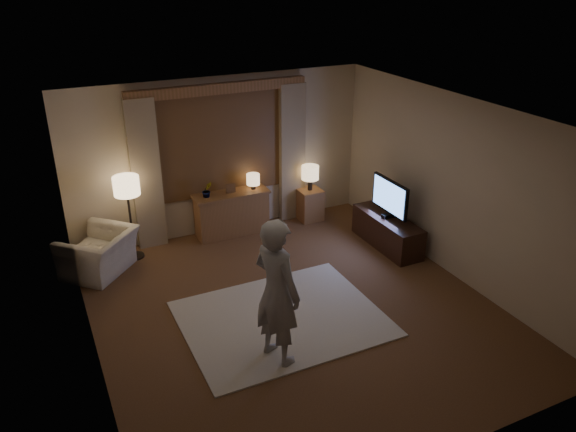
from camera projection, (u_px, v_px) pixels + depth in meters
room at (278, 203)px, 7.30m from camera, size 5.04×5.54×2.64m
rug at (282, 319)px, 7.23m from camera, size 2.50×2.00×0.02m
sideboard at (232, 214)px, 9.37m from camera, size 1.20×0.40×0.70m
picture_frame at (231, 189)px, 9.18m from camera, size 0.16×0.02×0.20m
plant at (207, 190)px, 9.00m from camera, size 0.17×0.13×0.30m
table_lamp_sideboard at (253, 180)px, 9.30m from camera, size 0.22×0.22×0.30m
floor_lamp at (127, 190)px, 8.29m from camera, size 0.39×0.39×1.33m
armchair at (99, 253)px, 8.20m from camera, size 1.29×1.29×0.63m
side_table at (310, 204)px, 9.92m from camera, size 0.40×0.40×0.56m
table_lamp_side at (310, 173)px, 9.68m from camera, size 0.30×0.30×0.44m
tv_stand at (387, 231)px, 9.00m from camera, size 0.45×1.40×0.50m
tv at (390, 197)px, 8.75m from camera, size 0.21×0.87×0.63m
person at (277, 292)px, 6.17m from camera, size 0.61×0.74×1.76m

